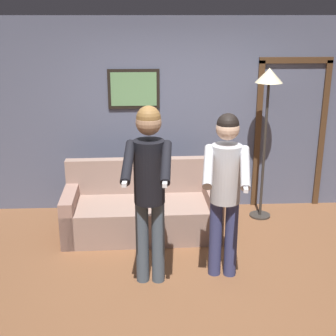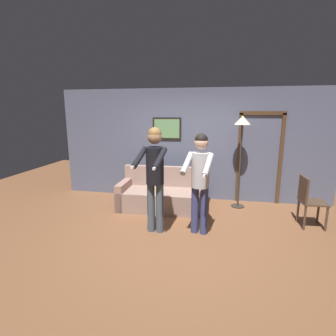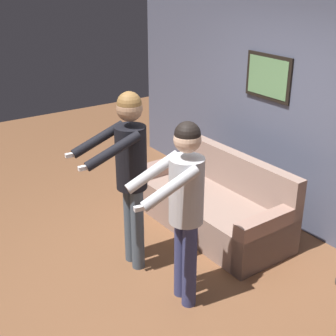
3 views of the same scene
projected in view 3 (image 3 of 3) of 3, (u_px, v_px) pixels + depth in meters
The scene contains 5 objects.
ground_plane at pixel (156, 283), 4.58m from camera, with size 12.00×12.00×0.00m, color brown.
back_wall_assembly at pixel (309, 121), 5.08m from camera, with size 6.40×0.10×2.60m.
couch at pixel (215, 206), 5.44m from camera, with size 1.92×0.89×0.87m.
person_standing_left at pixel (130, 164), 4.43m from camera, with size 0.47×0.75×1.82m.
person_standing_right at pixel (184, 199), 3.94m from camera, with size 0.50×0.71×1.73m.
Camera 3 is at (3.15, -2.03, 2.86)m, focal length 50.00 mm.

